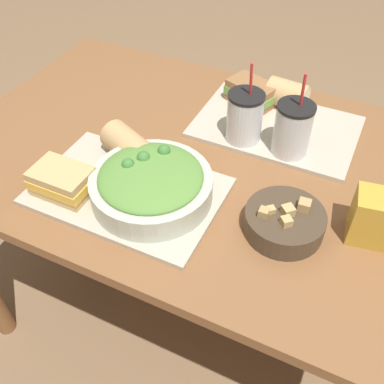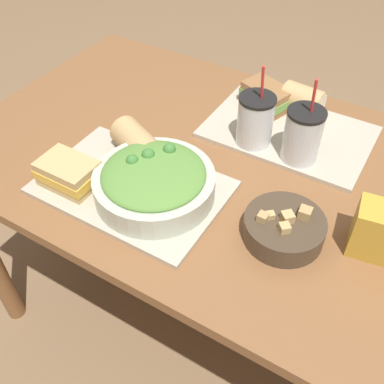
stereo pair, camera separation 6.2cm
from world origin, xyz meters
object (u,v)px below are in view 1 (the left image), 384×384
(baguette_near, at_px, (128,146))
(sandwich_near, at_px, (63,181))
(salad_bowl, at_px, (151,183))
(baguette_far, at_px, (288,94))
(drink_cup_red, at_px, (292,130))
(sandwich_far, at_px, (252,93))
(drink_cup_dark, at_px, (245,118))
(soup_bowl, at_px, (284,221))

(baguette_near, bearing_deg, sandwich_near, -179.64)
(salad_bowl, distance_m, baguette_far, 0.52)
(drink_cup_red, bearing_deg, baguette_near, -150.40)
(salad_bowl, relative_size, sandwich_far, 1.72)
(salad_bowl, distance_m, drink_cup_dark, 0.31)
(baguette_far, bearing_deg, baguette_near, 149.75)
(baguette_near, height_order, baguette_far, same)
(drink_cup_dark, distance_m, drink_cup_red, 0.12)
(baguette_far, relative_size, drink_cup_dark, 0.53)
(baguette_far, xyz_separation_m, drink_cup_red, (0.07, -0.19, 0.03))
(sandwich_near, height_order, baguette_near, baguette_near)
(sandwich_near, xyz_separation_m, baguette_far, (0.36, 0.56, 0.01))
(soup_bowl, relative_size, drink_cup_red, 0.76)
(sandwich_near, bearing_deg, drink_cup_red, 40.70)
(drink_cup_red, bearing_deg, sandwich_far, 134.13)
(soup_bowl, bearing_deg, drink_cup_red, 104.50)
(salad_bowl, xyz_separation_m, soup_bowl, (0.30, 0.04, -0.02))
(baguette_near, distance_m, drink_cup_red, 0.40)
(sandwich_far, relative_size, drink_cup_dark, 0.72)
(sandwich_near, height_order, drink_cup_dark, drink_cup_dark)
(drink_cup_dark, bearing_deg, baguette_near, -138.60)
(sandwich_far, bearing_deg, salad_bowl, -79.44)
(salad_bowl, relative_size, drink_cup_red, 1.23)
(drink_cup_dark, bearing_deg, sandwich_far, 103.02)
(soup_bowl, xyz_separation_m, baguette_far, (-0.13, 0.45, 0.02))
(baguette_far, height_order, drink_cup_red, drink_cup_red)
(sandwich_near, relative_size, baguette_near, 0.91)
(sandwich_near, height_order, drink_cup_red, drink_cup_red)
(drink_cup_dark, bearing_deg, soup_bowl, -53.05)
(salad_bowl, xyz_separation_m, sandwich_near, (-0.19, -0.07, -0.01))
(sandwich_far, xyz_separation_m, drink_cup_red, (0.16, -0.17, 0.03))
(drink_cup_red, bearing_deg, sandwich_near, -139.16)
(sandwich_near, relative_size, baguette_far, 1.17)
(soup_bowl, distance_m, sandwich_far, 0.48)
(baguette_near, height_order, drink_cup_dark, drink_cup_dark)
(sandwich_near, height_order, baguette_far, baguette_far)
(sandwich_far, height_order, drink_cup_dark, drink_cup_dark)
(baguette_far, relative_size, drink_cup_red, 0.52)
(soup_bowl, xyz_separation_m, drink_cup_dark, (-0.19, 0.25, 0.05))
(salad_bowl, bearing_deg, soup_bowl, 7.95)
(salad_bowl, xyz_separation_m, sandwich_far, (0.07, 0.46, -0.01))
(soup_bowl, relative_size, sandwich_near, 1.25)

